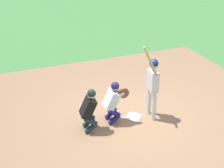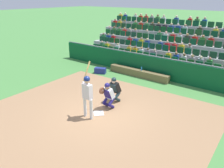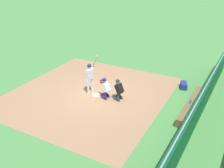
{
  "view_description": "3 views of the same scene",
  "coord_description": "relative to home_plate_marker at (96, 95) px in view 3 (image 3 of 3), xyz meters",
  "views": [
    {
      "loc": [
        7.7,
        -3.41,
        5.26
      ],
      "look_at": [
        -0.51,
        -0.51,
        0.97
      ],
      "focal_mm": 52.34,
      "sensor_mm": 36.0,
      "label": 1
    },
    {
      "loc": [
        -5.87,
        6.53,
        4.83
      ],
      "look_at": [
        -0.06,
        -0.88,
        1.14
      ],
      "focal_mm": 36.14,
      "sensor_mm": 36.0,
      "label": 2
    },
    {
      "loc": [
        -10.98,
        -7.48,
        7.06
      ],
      "look_at": [
        0.01,
        -1.08,
        0.99
      ],
      "focal_mm": 40.15,
      "sensor_mm": 36.0,
      "label": 3
    }
  ],
  "objects": [
    {
      "name": "infield_dirt_patch",
      "position": [
        0.0,
        0.5,
        -0.01
      ],
      "size": [
        9.91,
        9.27,
        0.01
      ],
      "primitive_type": "cube",
      "rotation": [
        0.0,
        0.0,
        0.04
      ],
      "color": "#9D7551",
      "rests_on": "ground_plane"
    },
    {
      "name": "equipment_duffel_bag",
      "position": [
        3.59,
        -4.25,
        0.17
      ],
      "size": [
        0.82,
        0.6,
        0.37
      ],
      "primitive_type": "cube",
      "rotation": [
        0.0,
        0.0,
        0.37
      ],
      "color": "navy",
      "rests_on": "ground_plane"
    },
    {
      "name": "catcher_crouching",
      "position": [
        -0.0,
        -0.65,
        0.7
      ],
      "size": [
        0.46,
        0.71,
        1.28
      ],
      "color": "navy",
      "rests_on": "ground_plane"
    },
    {
      "name": "water_bottle_on_bench",
      "position": [
        1.03,
        -5.28,
        0.54
      ],
      "size": [
        0.07,
        0.07,
        0.23
      ],
      "primitive_type": "cylinder",
      "color": "blue",
      "rests_on": "dugout_bench"
    },
    {
      "name": "dugout_wall",
      "position": [
        0.0,
        -5.82,
        0.64
      ],
      "size": [
        16.49,
        0.24,
        1.37
      ],
      "color": "#0A4C26",
      "rests_on": "ground_plane"
    },
    {
      "name": "dugout_bench",
      "position": [
        1.26,
        -5.27,
        0.2
      ],
      "size": [
        4.2,
        0.4,
        0.44
      ],
      "primitive_type": "cube",
      "color": "brown",
      "rests_on": "ground_plane"
    },
    {
      "name": "home_plate_umpire",
      "position": [
        0.19,
        -1.42,
        0.68
      ],
      "size": [
        0.48,
        0.49,
        1.28
      ],
      "color": "#192C30",
      "rests_on": "ground_plane"
    },
    {
      "name": "home_plate_marker",
      "position": [
        0.0,
        0.0,
        0.0
      ],
      "size": [
        0.62,
        0.62,
        0.02
      ],
      "primitive_type": "cube",
      "rotation": [
        0.0,
        0.0,
        0.79
      ],
      "color": "white",
      "rests_on": "infield_dirt_patch"
    },
    {
      "name": "ground_plane",
      "position": [
        0.0,
        0.0,
        -0.02
      ],
      "size": [
        160.0,
        160.0,
        0.0
      ],
      "primitive_type": "plane",
      "color": "#498841"
    },
    {
      "name": "batter_at_plate",
      "position": [
        0.14,
        0.51,
        1.16
      ],
      "size": [
        0.57,
        0.58,
        2.36
      ],
      "color": "silver",
      "rests_on": "ground_plane"
    }
  ]
}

